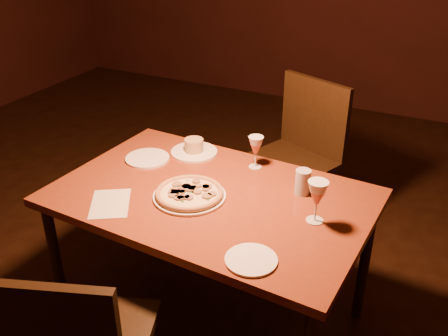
% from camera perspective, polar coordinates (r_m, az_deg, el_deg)
% --- Properties ---
extents(dining_table, '(1.40, 0.95, 0.72)m').
position_cam_1_polar(dining_table, '(2.19, -1.47, -4.41)').
color(dining_table, brown).
rests_on(dining_table, floor).
extents(chair_far, '(0.61, 0.61, 0.96)m').
position_cam_1_polar(chair_far, '(2.94, 8.27, 1.64)').
color(chair_far, black).
rests_on(chair_far, floor).
extents(pizza_plate, '(0.31, 0.31, 0.03)m').
position_cam_1_polar(pizza_plate, '(2.13, -3.97, -2.92)').
color(pizza_plate, white).
rests_on(pizza_plate, dining_table).
extents(ramekin_saucer, '(0.23, 0.23, 0.07)m').
position_cam_1_polar(ramekin_saucer, '(2.51, -3.45, 2.24)').
color(ramekin_saucer, white).
rests_on(ramekin_saucer, dining_table).
extents(wine_glass_far, '(0.07, 0.07, 0.16)m').
position_cam_1_polar(wine_glass_far, '(2.35, 3.63, 1.82)').
color(wine_glass_far, '#CA6754').
rests_on(wine_glass_far, dining_table).
extents(wine_glass_right, '(0.08, 0.08, 0.18)m').
position_cam_1_polar(wine_glass_right, '(1.97, 10.53, -3.81)').
color(wine_glass_right, '#CA6754').
rests_on(wine_glass_right, dining_table).
extents(water_tumbler, '(0.07, 0.07, 0.11)m').
position_cam_1_polar(water_tumbler, '(2.16, 9.00, -1.58)').
color(water_tumbler, '#AAB2BA').
rests_on(water_tumbler, dining_table).
extents(side_plate_left, '(0.21, 0.21, 0.01)m').
position_cam_1_polar(side_plate_left, '(2.48, -8.75, 1.11)').
color(side_plate_left, white).
rests_on(side_plate_left, dining_table).
extents(side_plate_near, '(0.19, 0.19, 0.01)m').
position_cam_1_polar(side_plate_near, '(1.78, 3.12, -10.44)').
color(side_plate_near, white).
rests_on(side_plate_near, dining_table).
extents(menu_card, '(0.25, 0.28, 0.00)m').
position_cam_1_polar(menu_card, '(2.15, -12.88, -3.97)').
color(menu_card, beige).
rests_on(menu_card, dining_table).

